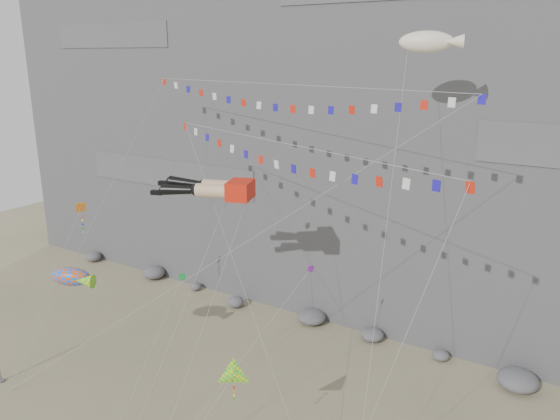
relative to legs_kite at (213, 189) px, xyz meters
name	(u,v)px	position (x,y,z in m)	size (l,w,h in m)	color
cliff	(385,45)	(1.92, 26.43, 9.99)	(80.00, 28.00, 50.00)	slate
talus_boulders	(312,317)	(1.92, 11.43, -14.41)	(60.00, 3.00, 1.20)	slate
legs_kite	(213,189)	(0.00, 0.00, 0.00)	(9.54, 15.76, 21.00)	red
flag_banner_upper	(284,85)	(2.93, 4.68, 6.99)	(29.32, 17.44, 30.30)	red
flag_banner_lower	(285,144)	(6.15, -0.39, 3.73)	(24.71, 12.52, 21.61)	red
harlequin_kite	(80,208)	(-10.95, -2.77, -2.40)	(2.91, 7.10, 14.22)	red
fish_windsock	(71,277)	(-8.95, -5.74, -6.60)	(5.06, 4.20, 9.43)	#E64C0B
delta_kite	(233,376)	(7.23, -7.71, -8.29)	(3.52, 6.52, 9.15)	yellow
blimp_windsock	(426,43)	(12.39, 6.67, 9.78)	(4.73, 16.07, 28.93)	white
small_kite_a	(233,186)	(-0.06, 2.38, -0.33)	(1.60, 14.04, 20.00)	orange
small_kite_b	(307,274)	(7.21, 0.78, -5.13)	(4.60, 12.59, 16.21)	purple
small_kite_c	(181,280)	(-0.68, -3.02, -5.99)	(1.76, 10.05, 13.19)	#179633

